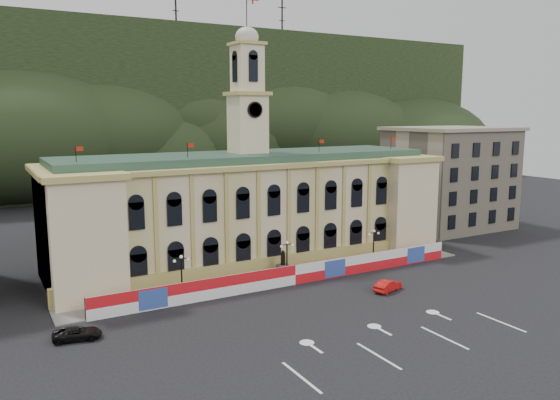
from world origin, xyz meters
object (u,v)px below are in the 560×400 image
black_suv (77,333)px  red_sedan (388,285)px  statue (283,269)px  lamp_center (287,257)px

black_suv → red_sedan: bearing=-83.2°
statue → black_suv: size_ratio=0.77×
red_sedan → black_suv: red_sedan is taller
red_sedan → black_suv: bearing=67.6°
lamp_center → red_sedan: size_ratio=1.15×
statue → lamp_center: (0.00, -1.00, 1.89)m
lamp_center → black_suv: (-26.55, -6.29, -2.45)m
lamp_center → red_sedan: lamp_center is taller
statue → black_suv: 27.54m
red_sedan → black_suv: 35.13m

